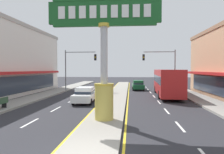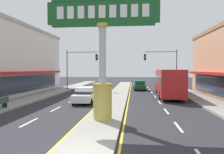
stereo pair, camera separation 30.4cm
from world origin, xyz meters
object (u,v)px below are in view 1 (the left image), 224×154
object	(u,v)px
sedan_near_left_lane	(85,95)
street_bench	(0,103)
district_sign	(104,56)
traffic_light_right_side	(163,63)
traffic_light_left_side	(77,63)
bus_near_right_lane	(167,81)
sedan_far_right_lane	(138,85)

from	to	relation	value
sedan_near_left_lane	street_bench	world-z (taller)	sedan_near_left_lane
district_sign	traffic_light_right_side	size ratio (longest dim) A/B	1.22
traffic_light_left_side	traffic_light_right_side	bearing A→B (deg)	2.81
traffic_light_left_side	bus_near_right_lane	xyz separation A→B (m)	(12.59, -4.59, -2.38)
traffic_light_left_side	sedan_near_left_lane	world-z (taller)	traffic_light_left_side
district_sign	traffic_light_right_side	distance (m)	19.43
bus_near_right_lane	street_bench	xyz separation A→B (m)	(-14.69, -10.69, -1.22)
district_sign	sedan_near_left_lane	xyz separation A→B (m)	(-2.86, 7.14, -3.32)
traffic_light_left_side	street_bench	world-z (taller)	traffic_light_left_side
sedan_far_right_lane	traffic_light_left_side	bearing A→B (deg)	-164.66
sedan_far_right_lane	street_bench	size ratio (longest dim) A/B	2.71
district_sign	street_bench	distance (m)	9.52
sedan_far_right_lane	bus_near_right_lane	bearing A→B (deg)	-65.20
district_sign	traffic_light_left_side	world-z (taller)	district_sign
traffic_light_right_side	bus_near_right_lane	xyz separation A→B (m)	(-0.28, -5.22, -2.38)
street_bench	traffic_light_right_side	bearing A→B (deg)	46.75
district_sign	sedan_far_right_lane	bearing A→B (deg)	81.97
sedan_near_left_lane	street_bench	xyz separation A→B (m)	(-5.68, -4.73, -0.14)
district_sign	sedan_near_left_lane	size ratio (longest dim) A/B	1.74
traffic_light_left_side	street_bench	size ratio (longest dim) A/B	3.87
district_sign	sedan_near_left_lane	distance (m)	8.38
district_sign	traffic_light_left_side	size ratio (longest dim) A/B	1.22
traffic_light_right_side	sedan_near_left_lane	xyz separation A→B (m)	(-9.29, -11.19, -3.46)
bus_near_right_lane	sedan_near_left_lane	size ratio (longest dim) A/B	2.61
traffic_light_left_side	street_bench	xyz separation A→B (m)	(-2.10, -15.29, -3.60)
traffic_light_left_side	traffic_light_right_side	xyz separation A→B (m)	(12.88, 0.63, 0.00)
district_sign	traffic_light_left_side	distance (m)	18.84
district_sign	street_bench	bearing A→B (deg)	164.20
district_sign	street_bench	xyz separation A→B (m)	(-8.54, 2.42, -3.46)
traffic_light_left_side	bus_near_right_lane	world-z (taller)	traffic_light_left_side
district_sign	traffic_light_right_side	bearing A→B (deg)	70.65
traffic_light_right_side	bus_near_right_lane	world-z (taller)	traffic_light_right_side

